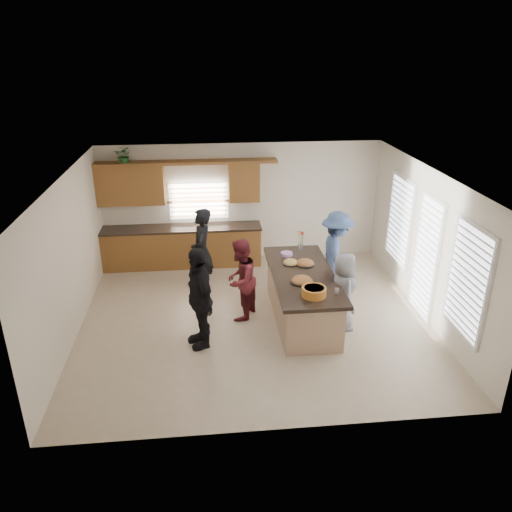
{
  "coord_description": "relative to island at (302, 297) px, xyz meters",
  "views": [
    {
      "loc": [
        -0.83,
        -8.28,
        4.88
      ],
      "look_at": [
        0.07,
        0.36,
        1.15
      ],
      "focal_mm": 35.0,
      "sensor_mm": 36.0,
      "label": 1
    }
  ],
  "objects": [
    {
      "name": "platter_front",
      "position": [
        -0.09,
        -0.37,
        0.52
      ],
      "size": [
        0.42,
        0.42,
        0.17
      ],
      "color": "black",
      "rests_on": "island"
    },
    {
      "name": "salad_bowl",
      "position": [
        0.01,
        -0.9,
        0.58
      ],
      "size": [
        0.42,
        0.42,
        0.15
      ],
      "color": "orange",
      "rests_on": "island"
    },
    {
      "name": "room_shell",
      "position": [
        -0.9,
        0.07,
        1.45
      ],
      "size": [
        6.52,
        6.02,
        2.81
      ],
      "color": "silver",
      "rests_on": "ground"
    },
    {
      "name": "woman_left_mid",
      "position": [
        -1.15,
        0.16,
        0.34
      ],
      "size": [
        0.89,
        0.96,
        1.59
      ],
      "primitive_type": "imported",
      "rotation": [
        0.0,
        0.0,
        -2.05
      ],
      "color": "maroon",
      "rests_on": "ground"
    },
    {
      "name": "platter_mid",
      "position": [
        0.11,
        0.38,
        0.52
      ],
      "size": [
        0.38,
        0.38,
        0.15
      ],
      "color": "black",
      "rests_on": "island"
    },
    {
      "name": "woman_right_front",
      "position": [
        0.66,
        -0.4,
        0.29
      ],
      "size": [
        0.52,
        0.75,
        1.48
      ],
      "primitive_type": "imported",
      "rotation": [
        0.0,
        0.0,
        1.64
      ],
      "color": "gray",
      "rests_on": "ground"
    },
    {
      "name": "floor",
      "position": [
        -0.9,
        0.07,
        -0.45
      ],
      "size": [
        6.5,
        6.5,
        0.0
      ],
      "primitive_type": "plane",
      "color": "#C4B092",
      "rests_on": "ground"
    },
    {
      "name": "back_cabinetry",
      "position": [
        -2.37,
        2.8,
        0.46
      ],
      "size": [
        4.08,
        0.66,
        2.46
      ],
      "color": "olive",
      "rests_on": "ground"
    },
    {
      "name": "woman_left_front",
      "position": [
        -1.91,
        -0.69,
        0.46
      ],
      "size": [
        0.75,
        1.15,
        1.82
      ],
      "primitive_type": "imported",
      "rotation": [
        0.0,
        0.0,
        -1.26
      ],
      "color": "black",
      "rests_on": "ground"
    },
    {
      "name": "island",
      "position": [
        0.0,
        0.0,
        0.0
      ],
      "size": [
        1.15,
        2.7,
        0.95
      ],
      "rotation": [
        0.0,
        0.0,
        -0.0
      ],
      "color": "tan",
      "rests_on": "ground"
    },
    {
      "name": "right_wall_glazing",
      "position": [
        2.32,
        -0.06,
        0.89
      ],
      "size": [
        0.06,
        4.0,
        2.25
      ],
      "color": "white",
      "rests_on": "ground"
    },
    {
      "name": "potted_plant",
      "position": [
        -3.47,
        2.89,
        2.16
      ],
      "size": [
        0.42,
        0.38,
        0.42
      ],
      "primitive_type": "imported",
      "rotation": [
        0.0,
        0.0,
        -0.16
      ],
      "color": "#296528",
      "rests_on": "back_cabinetry"
    },
    {
      "name": "clear_cup",
      "position": [
        0.41,
        -0.9,
        0.56
      ],
      "size": [
        0.07,
        0.07,
        0.11
      ],
      "primitive_type": "cylinder",
      "color": "white",
      "rests_on": "island"
    },
    {
      "name": "woman_left_back",
      "position": [
        -1.86,
        1.34,
        0.46
      ],
      "size": [
        0.51,
        0.71,
        1.83
      ],
      "primitive_type": "imported",
      "rotation": [
        0.0,
        0.0,
        -1.69
      ],
      "color": "black",
      "rests_on": "ground"
    },
    {
      "name": "platter_back",
      "position": [
        -0.16,
        0.44,
        0.52
      ],
      "size": [
        0.32,
        0.32,
        0.13
      ],
      "color": "black",
      "rests_on": "island"
    },
    {
      "name": "plate_stack",
      "position": [
        -0.16,
        0.88,
        0.53
      ],
      "size": [
        0.24,
        0.24,
        0.06
      ],
      "primitive_type": "cylinder",
      "color": "#C291D3",
      "rests_on": "island"
    },
    {
      "name": "woman_right_back",
      "position": [
        0.88,
        0.95,
        0.44
      ],
      "size": [
        0.71,
        1.18,
        1.79
      ],
      "primitive_type": "imported",
      "rotation": [
        0.0,
        0.0,
        1.53
      ],
      "color": "#3B5281",
      "rests_on": "ground"
    },
    {
      "name": "flower_vase",
      "position": [
        0.16,
        1.08,
        0.72
      ],
      "size": [
        0.14,
        0.14,
        0.42
      ],
      "color": "silver",
      "rests_on": "island"
    }
  ]
}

